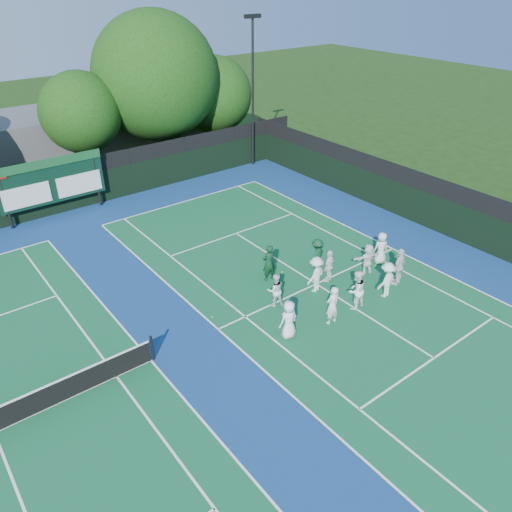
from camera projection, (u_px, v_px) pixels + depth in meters
ground at (332, 294)px, 22.46m from camera, size 120.00×120.00×0.00m
court_apron at (207, 334)px, 19.98m from camera, size 34.00×32.00×0.01m
near_court at (316, 284)px, 23.14m from camera, size 11.05×23.85×0.01m
back_fence at (69, 189)px, 29.57m from camera, size 34.00×0.08×3.00m
divider_fence_right at (438, 208)px, 27.21m from camera, size 0.08×32.00×3.00m
scoreboard at (51, 181)px, 28.34m from camera, size 6.00×0.21×3.55m
clubhouse at (83, 135)px, 36.84m from camera, size 18.00×6.00×4.00m
light_pole_right at (253, 76)px, 34.00m from camera, size 1.20×0.30×10.12m
tree_c at (83, 114)px, 31.85m from camera, size 5.13×5.13×7.32m
tree_d at (157, 79)px, 33.99m from camera, size 8.51×8.51×10.57m
tree_e at (215, 96)px, 37.32m from camera, size 5.62×5.62×7.31m
tennis_ball_1 at (317, 246)px, 26.23m from camera, size 0.07×0.07×0.07m
tennis_ball_3 at (212, 317)px, 20.92m from camera, size 0.07×0.07×0.07m
tennis_ball_4 at (282, 272)px, 24.00m from camera, size 0.07×0.07×0.07m
tennis_ball_5 at (375, 266)px, 24.50m from camera, size 0.07×0.07×0.07m
player_front_0 at (289, 319)px, 19.48m from camera, size 0.81×0.53×1.66m
player_front_1 at (332, 305)px, 20.22m from camera, size 0.64×0.42×1.75m
player_front_2 at (356, 290)px, 21.12m from camera, size 0.89×0.69×1.81m
player_front_3 at (387, 280)px, 21.92m from camera, size 1.14×0.72×1.69m
player_front_4 at (399, 266)px, 22.74m from camera, size 1.15×0.69×1.84m
player_back_0 at (275, 290)px, 21.35m from camera, size 0.92×0.83×1.55m
player_back_1 at (316, 274)px, 22.27m from camera, size 1.23×0.88×1.72m
player_back_2 at (329, 266)px, 23.01m from camera, size 1.02×0.70×1.61m
player_back_3 at (368, 259)px, 23.61m from camera, size 1.51×0.79×1.55m
player_back_4 at (381, 248)px, 24.45m from camera, size 0.91×0.73×1.64m
coach_left at (269, 263)px, 23.02m from camera, size 0.72×0.52×1.83m
coach_right at (317, 254)px, 24.00m from camera, size 1.12×0.81×1.57m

